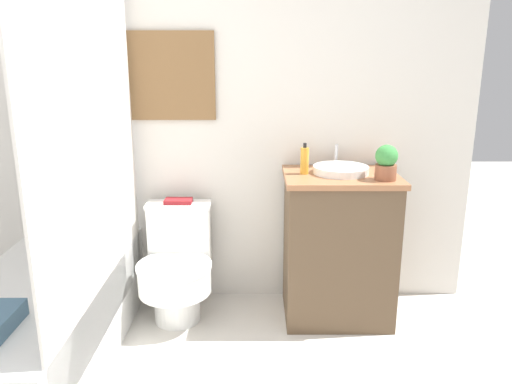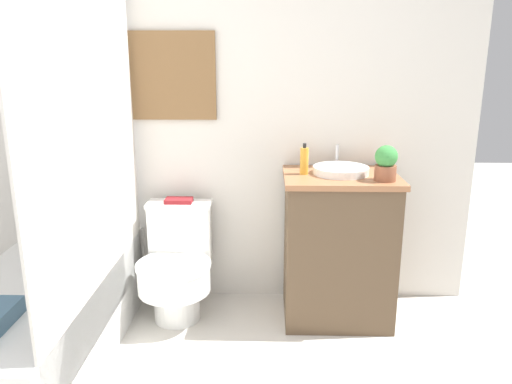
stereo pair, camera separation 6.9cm
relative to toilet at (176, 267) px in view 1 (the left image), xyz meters
The scene contains 8 objects.
wall_back 1.01m from the toilet, 61.65° to the left, with size 3.12×0.07×2.50m.
shower_area 0.74m from the toilet, 139.16° to the right, with size 0.65×1.50×1.98m.
toilet is the anchor object (origin of this frame).
vanity 0.92m from the toilet, ahead, with size 0.62×0.48×0.84m.
sink 1.07m from the toilet, ahead, with size 0.30×0.34×0.13m.
soap_bottle 0.94m from the toilet, ahead, with size 0.05×0.05×0.17m.
potted_plant 1.29m from the toilet, ahead, with size 0.12×0.12×0.18m.
book_on_tank 0.38m from the toilet, 90.00° to the left, with size 0.16×0.10×0.02m.
Camera 1 is at (0.28, -0.97, 1.46)m, focal length 35.00 mm.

